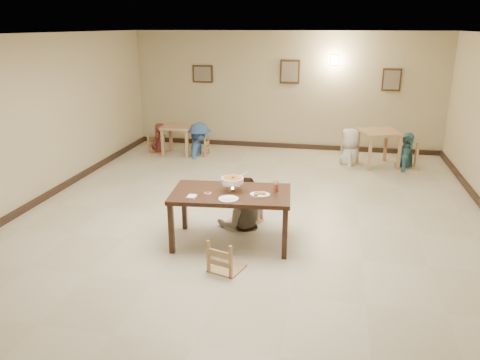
% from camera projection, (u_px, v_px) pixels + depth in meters
% --- Properties ---
extents(floor, '(10.00, 10.00, 0.00)m').
position_uv_depth(floor, '(251.00, 220.00, 7.90)').
color(floor, beige).
rests_on(floor, ground).
extents(ceiling, '(10.00, 10.00, 0.00)m').
position_uv_depth(ceiling, '(252.00, 34.00, 6.96)').
color(ceiling, silver).
rests_on(ceiling, wall_back).
extents(wall_back, '(10.00, 0.00, 10.00)m').
position_uv_depth(wall_back, '(285.00, 91.00, 12.08)').
color(wall_back, '#C1B38F').
rests_on(wall_back, floor).
extents(wall_front, '(10.00, 0.00, 10.00)m').
position_uv_depth(wall_front, '(104.00, 313.00, 2.78)').
color(wall_front, '#C1B38F').
rests_on(wall_front, floor).
extents(wall_left, '(0.00, 10.00, 10.00)m').
position_uv_depth(wall_left, '(27.00, 123.00, 8.18)').
color(wall_left, '#C1B38F').
rests_on(wall_left, floor).
extents(baseboard_back, '(8.00, 0.06, 0.12)m').
position_uv_depth(baseboard_back, '(284.00, 146.00, 12.51)').
color(baseboard_back, black).
rests_on(baseboard_back, floor).
extents(baseboard_left, '(0.06, 10.00, 0.12)m').
position_uv_depth(baseboard_left, '(40.00, 200.00, 8.63)').
color(baseboard_left, black).
rests_on(baseboard_left, floor).
extents(picture_a, '(0.55, 0.04, 0.45)m').
position_uv_depth(picture_a, '(203.00, 74.00, 12.33)').
color(picture_a, '#372516').
rests_on(picture_a, wall_back).
extents(picture_b, '(0.50, 0.04, 0.60)m').
position_uv_depth(picture_b, '(290.00, 72.00, 11.86)').
color(picture_b, '#372516').
rests_on(picture_b, wall_back).
extents(picture_c, '(0.45, 0.04, 0.55)m').
position_uv_depth(picture_c, '(392.00, 80.00, 11.44)').
color(picture_c, '#372516').
rests_on(picture_c, wall_back).
extents(wall_sconce, '(0.16, 0.05, 0.22)m').
position_uv_depth(wall_sconce, '(335.00, 60.00, 11.57)').
color(wall_sconce, '#FFD88C').
rests_on(wall_sconce, wall_back).
extents(main_table, '(1.81, 1.13, 0.81)m').
position_uv_depth(main_table, '(231.00, 197.00, 6.85)').
color(main_table, '#371F13').
rests_on(main_table, floor).
extents(chair_far, '(0.50, 0.50, 1.06)m').
position_uv_depth(chair_far, '(244.00, 193.00, 7.63)').
color(chair_far, tan).
rests_on(chair_far, floor).
extents(chair_near, '(0.41, 0.41, 0.87)m').
position_uv_depth(chair_near, '(226.00, 240.00, 6.17)').
color(chair_near, tan).
rests_on(chair_near, floor).
extents(main_diner, '(0.98, 0.87, 1.67)m').
position_uv_depth(main_diner, '(242.00, 177.00, 7.43)').
color(main_diner, gray).
rests_on(main_diner, floor).
extents(curry_warmer, '(0.36, 0.32, 0.29)m').
position_uv_depth(curry_warmer, '(233.00, 180.00, 6.81)').
color(curry_warmer, silver).
rests_on(curry_warmer, main_table).
extents(rice_plate_far, '(0.29, 0.29, 0.07)m').
position_uv_depth(rice_plate_far, '(232.00, 184.00, 7.12)').
color(rice_plate_far, white).
rests_on(rice_plate_far, main_table).
extents(rice_plate_near, '(0.28, 0.28, 0.06)m').
position_uv_depth(rice_plate_near, '(228.00, 199.00, 6.52)').
color(rice_plate_near, white).
rests_on(rice_plate_near, main_table).
extents(fried_plate, '(0.29, 0.29, 0.06)m').
position_uv_depth(fried_plate, '(260.00, 194.00, 6.68)').
color(fried_plate, white).
rests_on(fried_plate, main_table).
extents(chili_dish, '(0.10, 0.10, 0.02)m').
position_uv_depth(chili_dish, '(208.00, 193.00, 6.76)').
color(chili_dish, white).
rests_on(chili_dish, main_table).
extents(napkin_cutlery, '(0.14, 0.23, 0.03)m').
position_uv_depth(napkin_cutlery, '(192.00, 197.00, 6.60)').
color(napkin_cutlery, white).
rests_on(napkin_cutlery, main_table).
extents(drink_glass, '(0.08, 0.08, 0.16)m').
position_uv_depth(drink_glass, '(276.00, 187.00, 6.81)').
color(drink_glass, white).
rests_on(drink_glass, main_table).
extents(bg_table_left, '(0.75, 0.75, 0.74)m').
position_uv_depth(bg_table_left, '(178.00, 131.00, 11.73)').
color(bg_table_left, tan).
rests_on(bg_table_left, floor).
extents(bg_table_right, '(1.06, 1.06, 0.82)m').
position_uv_depth(bg_table_right, '(379.00, 137.00, 10.74)').
color(bg_table_right, tan).
rests_on(bg_table_right, floor).
extents(bg_chair_ll, '(0.44, 0.44, 0.94)m').
position_uv_depth(bg_chair_ll, '(159.00, 135.00, 11.92)').
color(bg_chair_ll, tan).
rests_on(bg_chair_ll, floor).
extents(bg_chair_lr, '(0.42, 0.42, 0.90)m').
position_uv_depth(bg_chair_lr, '(199.00, 138.00, 11.67)').
color(bg_chair_lr, tan).
rests_on(bg_chair_lr, floor).
extents(bg_chair_rl, '(0.41, 0.41, 0.87)m').
position_uv_depth(bg_chair_rl, '(350.00, 145.00, 11.01)').
color(bg_chair_rl, tan).
rests_on(bg_chair_rl, floor).
extents(bg_chair_rr, '(0.49, 0.49, 1.03)m').
position_uv_depth(bg_chair_rr, '(407.00, 145.00, 10.67)').
color(bg_chair_rr, tan).
rests_on(bg_chair_rr, floor).
extents(bg_diner_a, '(0.49, 0.63, 1.53)m').
position_uv_depth(bg_diner_a, '(158.00, 123.00, 11.83)').
color(bg_diner_a, maroon).
rests_on(bg_diner_a, floor).
extents(bg_diner_b, '(0.73, 1.13, 1.66)m').
position_uv_depth(bg_diner_b, '(199.00, 123.00, 11.55)').
color(bg_diner_b, '#3B6196').
rests_on(bg_diner_b, floor).
extents(bg_diner_c, '(0.57, 0.84, 1.68)m').
position_uv_depth(bg_diner_c, '(351.00, 128.00, 10.88)').
color(bg_diner_c, silver).
rests_on(bg_diner_c, floor).
extents(bg_diner_d, '(0.58, 1.01, 1.63)m').
position_uv_depth(bg_diner_d, '(409.00, 133.00, 10.57)').
color(bg_diner_d, teal).
rests_on(bg_diner_d, floor).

